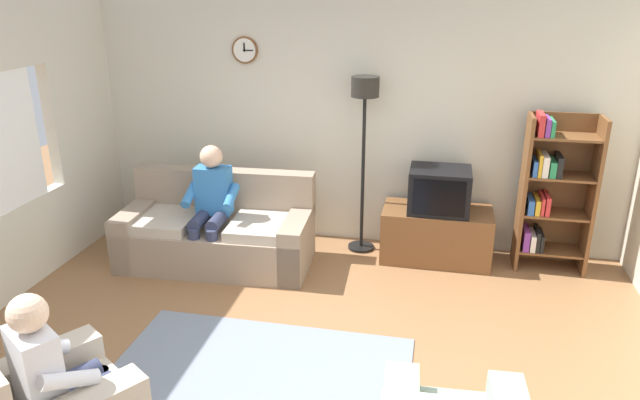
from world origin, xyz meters
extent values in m
plane|color=#8C603D|center=(0.00, 0.00, 0.00)|extent=(12.00, 12.00, 0.00)
cube|color=beige|center=(0.00, 2.66, 1.35)|extent=(6.20, 0.12, 2.70)
cylinder|color=brown|center=(-1.17, 2.58, 2.05)|extent=(0.28, 0.03, 0.28)
cylinder|color=white|center=(-1.17, 2.56, 2.05)|extent=(0.24, 0.01, 0.24)
cube|color=black|center=(-1.17, 2.56, 2.08)|extent=(0.02, 0.01, 0.09)
cube|color=black|center=(-1.13, 2.56, 2.05)|extent=(0.11, 0.01, 0.01)
cube|color=beige|center=(-2.86, 2.10, 1.40)|extent=(0.12, 1.10, 1.20)
cube|color=gray|center=(-1.26, 1.67, 0.21)|extent=(1.94, 0.93, 0.42)
cube|color=gray|center=(-1.28, 2.03, 0.66)|extent=(1.91, 0.29, 0.48)
cube|color=gray|center=(-0.42, 1.71, 0.28)|extent=(0.26, 0.85, 0.56)
cube|color=gray|center=(-2.10, 1.63, 0.28)|extent=(0.26, 0.85, 0.56)
cube|color=#BCAD99|center=(-0.76, 1.65, 0.47)|extent=(0.63, 0.71, 0.10)
cube|color=#BCAD99|center=(-1.76, 1.60, 0.47)|extent=(0.63, 0.71, 0.10)
cube|color=brown|center=(0.92, 2.25, 0.27)|extent=(1.10, 0.56, 0.55)
cube|color=black|center=(0.92, 2.51, 0.30)|extent=(1.10, 0.04, 0.03)
cube|color=black|center=(0.92, 2.23, 0.77)|extent=(0.60, 0.48, 0.44)
cube|color=black|center=(0.92, 1.98, 0.77)|extent=(0.50, 0.01, 0.36)
cube|color=brown|center=(1.72, 2.30, 0.78)|extent=(0.04, 0.36, 1.55)
cube|color=brown|center=(2.36, 2.30, 0.78)|extent=(0.04, 0.36, 1.55)
cube|color=brown|center=(2.04, 2.47, 0.78)|extent=(0.64, 0.02, 1.55)
cube|color=brown|center=(2.04, 2.30, 0.19)|extent=(0.60, 0.34, 0.02)
cube|color=#72338C|center=(1.80, 2.28, 0.31)|extent=(0.06, 0.28, 0.21)
cube|color=silver|center=(1.86, 2.28, 0.29)|extent=(0.05, 0.28, 0.17)
cube|color=black|center=(1.91, 2.28, 0.31)|extent=(0.03, 0.28, 0.21)
cube|color=black|center=(1.95, 2.28, 0.29)|extent=(0.03, 0.28, 0.17)
cube|color=brown|center=(2.04, 2.30, 0.58)|extent=(0.60, 0.34, 0.02)
cube|color=#2D59A5|center=(1.80, 2.28, 0.67)|extent=(0.06, 0.28, 0.15)
cube|color=gold|center=(1.86, 2.28, 0.67)|extent=(0.05, 0.28, 0.15)
cube|color=red|center=(1.91, 2.28, 0.68)|extent=(0.03, 0.28, 0.18)
cube|color=red|center=(1.95, 2.28, 0.69)|extent=(0.04, 0.28, 0.19)
cube|color=brown|center=(2.04, 2.30, 0.97)|extent=(0.60, 0.34, 0.02)
cube|color=#2D59A5|center=(1.79, 2.28, 1.06)|extent=(0.04, 0.28, 0.15)
cube|color=gold|center=(1.83, 2.28, 1.09)|extent=(0.03, 0.28, 0.21)
cube|color=silver|center=(1.88, 2.28, 1.08)|extent=(0.06, 0.28, 0.20)
cube|color=#267F4C|center=(1.95, 2.28, 1.06)|extent=(0.06, 0.28, 0.15)
cube|color=black|center=(2.01, 2.28, 1.08)|extent=(0.05, 0.28, 0.20)
cube|color=brown|center=(2.04, 2.30, 1.36)|extent=(0.60, 0.34, 0.02)
cube|color=red|center=(1.80, 2.28, 1.47)|extent=(0.05, 0.28, 0.21)
cube|color=#72338C|center=(1.86, 2.28, 1.45)|extent=(0.04, 0.28, 0.17)
cube|color=#267F4C|center=(1.90, 2.28, 1.44)|extent=(0.04, 0.28, 0.15)
cylinder|color=black|center=(0.13, 2.35, 0.01)|extent=(0.28, 0.28, 0.03)
cylinder|color=black|center=(0.13, 2.35, 0.85)|extent=(0.04, 0.04, 1.70)
cylinder|color=black|center=(0.13, 2.35, 1.75)|extent=(0.28, 0.28, 0.20)
cube|color=#BCAD99|center=(-1.47, -0.80, 0.28)|extent=(0.61, 0.78, 0.56)
cube|color=slate|center=(-0.30, -0.16, 0.01)|extent=(2.20, 1.70, 0.01)
cube|color=#3372B2|center=(-1.27, 1.72, 0.78)|extent=(0.35, 0.22, 0.48)
sphere|color=#D8AD8C|center=(-1.27, 1.71, 1.13)|extent=(0.22, 0.22, 0.22)
cylinder|color=#2D334C|center=(-1.17, 1.54, 0.54)|extent=(0.15, 0.39, 0.13)
cylinder|color=#2D334C|center=(-1.35, 1.53, 0.54)|extent=(0.15, 0.39, 0.13)
cylinder|color=#2D334C|center=(-1.16, 1.35, 0.26)|extent=(0.12, 0.12, 0.52)
cylinder|color=#2D334C|center=(-1.34, 1.34, 0.26)|extent=(0.12, 0.12, 0.52)
cylinder|color=#3372B2|center=(-1.05, 1.63, 0.76)|extent=(0.11, 0.33, 0.20)
cylinder|color=#3372B2|center=(-1.47, 1.61, 0.76)|extent=(0.11, 0.33, 0.20)
cube|color=silver|center=(-1.25, -1.02, 0.66)|extent=(0.39, 0.35, 0.48)
sphere|color=beige|center=(-1.25, -1.01, 1.01)|extent=(0.22, 0.22, 0.22)
cylinder|color=#2D334C|center=(-1.22, -0.81, 0.42)|extent=(0.32, 0.39, 0.13)
cylinder|color=#2D334C|center=(-1.07, -0.91, 0.42)|extent=(0.32, 0.39, 0.13)
cylinder|color=#2D334C|center=(-1.12, -0.66, 0.20)|extent=(0.15, 0.15, 0.40)
cylinder|color=silver|center=(-1.37, -0.82, 0.64)|extent=(0.26, 0.33, 0.20)
cylinder|color=silver|center=(-1.02, -1.06, 0.64)|extent=(0.26, 0.33, 0.20)
camera|label=1|loc=(0.88, -3.40, 2.69)|focal=32.78mm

